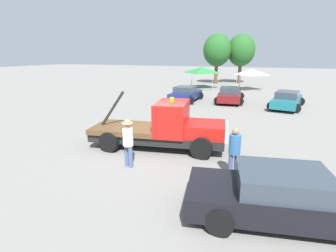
{
  "coord_description": "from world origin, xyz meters",
  "views": [
    {
      "loc": [
        4.61,
        -10.24,
        4.08
      ],
      "look_at": [
        0.5,
        0.0,
        1.05
      ],
      "focal_mm": 28.0,
      "sensor_mm": 36.0,
      "label": 1
    }
  ],
  "objects_px": {
    "person_near_truck": "(235,149)",
    "canopy_tent_white": "(252,72)",
    "person_at_hood": "(128,140)",
    "tree_center": "(241,50)",
    "foreground_car": "(290,197)",
    "tow_truck": "(166,128)",
    "parked_car_maroon": "(230,95)",
    "parked_car_teal": "(287,100)",
    "parked_car_navy": "(186,94)",
    "tree_left": "(217,50)",
    "canopy_tent_green": "(202,70)",
    "traffic_cone": "(180,122)"
  },
  "relations": [
    {
      "from": "tow_truck",
      "to": "person_at_hood",
      "type": "xyz_separation_m",
      "value": [
        -0.5,
        -2.4,
        0.14
      ]
    },
    {
      "from": "parked_car_maroon",
      "to": "tree_center",
      "type": "xyz_separation_m",
      "value": [
        -1.29,
        16.47,
        3.96
      ]
    },
    {
      "from": "person_at_hood",
      "to": "traffic_cone",
      "type": "relative_size",
      "value": 3.25
    },
    {
      "from": "tow_truck",
      "to": "parked_car_teal",
      "type": "distance_m",
      "value": 13.05
    },
    {
      "from": "foreground_car",
      "to": "person_at_hood",
      "type": "relative_size",
      "value": 3.06
    },
    {
      "from": "traffic_cone",
      "to": "person_near_truck",
      "type": "bearing_deg",
      "value": -55.1
    },
    {
      "from": "canopy_tent_green",
      "to": "traffic_cone",
      "type": "bearing_deg",
      "value": -78.92
    },
    {
      "from": "tow_truck",
      "to": "parked_car_maroon",
      "type": "relative_size",
      "value": 1.33
    },
    {
      "from": "canopy_tent_green",
      "to": "canopy_tent_white",
      "type": "bearing_deg",
      "value": 3.55
    },
    {
      "from": "parked_car_maroon",
      "to": "canopy_tent_white",
      "type": "relative_size",
      "value": 1.59
    },
    {
      "from": "canopy_tent_white",
      "to": "person_at_hood",
      "type": "bearing_deg",
      "value": -95.21
    },
    {
      "from": "parked_car_teal",
      "to": "canopy_tent_white",
      "type": "height_order",
      "value": "canopy_tent_white"
    },
    {
      "from": "parked_car_maroon",
      "to": "parked_car_teal",
      "type": "height_order",
      "value": "same"
    },
    {
      "from": "canopy_tent_green",
      "to": "tow_truck",
      "type": "bearing_deg",
      "value": -79.27
    },
    {
      "from": "parked_car_teal",
      "to": "canopy_tent_white",
      "type": "xyz_separation_m",
      "value": [
        -3.6,
        10.23,
        1.43
      ]
    },
    {
      "from": "foreground_car",
      "to": "canopy_tent_white",
      "type": "xyz_separation_m",
      "value": [
        -3.16,
        25.92,
        1.43
      ]
    },
    {
      "from": "foreground_car",
      "to": "tow_truck",
      "type": "bearing_deg",
      "value": 131.27
    },
    {
      "from": "canopy_tent_white",
      "to": "canopy_tent_green",
      "type": "bearing_deg",
      "value": -176.45
    },
    {
      "from": "canopy_tent_green",
      "to": "canopy_tent_white",
      "type": "relative_size",
      "value": 1.24
    },
    {
      "from": "canopy_tent_white",
      "to": "tree_center",
      "type": "relative_size",
      "value": 0.43
    },
    {
      "from": "tree_center",
      "to": "traffic_cone",
      "type": "height_order",
      "value": "tree_center"
    },
    {
      "from": "person_near_truck",
      "to": "tree_center",
      "type": "distance_m",
      "value": 31.61
    },
    {
      "from": "traffic_cone",
      "to": "foreground_car",
      "type": "bearing_deg",
      "value": -53.66
    },
    {
      "from": "canopy_tent_green",
      "to": "tree_left",
      "type": "height_order",
      "value": "tree_left"
    },
    {
      "from": "person_near_truck",
      "to": "canopy_tent_green",
      "type": "xyz_separation_m",
      "value": [
        -7.38,
        23.6,
        1.2
      ]
    },
    {
      "from": "parked_car_navy",
      "to": "traffic_cone",
      "type": "distance_m",
      "value": 8.61
    },
    {
      "from": "foreground_car",
      "to": "traffic_cone",
      "type": "distance_m",
      "value": 9.27
    },
    {
      "from": "foreground_car",
      "to": "tree_left",
      "type": "relative_size",
      "value": 0.79
    },
    {
      "from": "foreground_car",
      "to": "parked_car_teal",
      "type": "bearing_deg",
      "value": 77.3
    },
    {
      "from": "tow_truck",
      "to": "canopy_tent_white",
      "type": "bearing_deg",
      "value": 75.34
    },
    {
      "from": "person_at_hood",
      "to": "parked_car_maroon",
      "type": "distance_m",
      "value": 15.35
    },
    {
      "from": "person_near_truck",
      "to": "parked_car_navy",
      "type": "relative_size",
      "value": 0.41
    },
    {
      "from": "parked_car_navy",
      "to": "parked_car_teal",
      "type": "bearing_deg",
      "value": -89.62
    },
    {
      "from": "tree_left",
      "to": "person_at_hood",
      "type": "bearing_deg",
      "value": -84.18
    },
    {
      "from": "canopy_tent_green",
      "to": "parked_car_maroon",
      "type": "bearing_deg",
      "value": -61.03
    },
    {
      "from": "parked_car_navy",
      "to": "tree_left",
      "type": "distance_m",
      "value": 16.16
    },
    {
      "from": "parked_car_maroon",
      "to": "tree_center",
      "type": "distance_m",
      "value": 16.99
    },
    {
      "from": "tow_truck",
      "to": "person_at_hood",
      "type": "height_order",
      "value": "tow_truck"
    },
    {
      "from": "tow_truck",
      "to": "person_near_truck",
      "type": "bearing_deg",
      "value": -39.4
    },
    {
      "from": "canopy_tent_green",
      "to": "traffic_cone",
      "type": "height_order",
      "value": "canopy_tent_green"
    },
    {
      "from": "person_at_hood",
      "to": "tree_center",
      "type": "relative_size",
      "value": 0.26
    },
    {
      "from": "person_at_hood",
      "to": "parked_car_maroon",
      "type": "relative_size",
      "value": 0.38
    },
    {
      "from": "foreground_car",
      "to": "person_near_truck",
      "type": "xyz_separation_m",
      "value": [
        -1.65,
        1.96,
        0.36
      ]
    },
    {
      "from": "parked_car_maroon",
      "to": "canopy_tent_green",
      "type": "height_order",
      "value": "canopy_tent_green"
    },
    {
      "from": "tree_center",
      "to": "person_near_truck",
      "type": "bearing_deg",
      "value": -83.15
    },
    {
      "from": "person_near_truck",
      "to": "canopy_tent_white",
      "type": "height_order",
      "value": "canopy_tent_white"
    },
    {
      "from": "foreground_car",
      "to": "person_near_truck",
      "type": "relative_size",
      "value": 3.12
    },
    {
      "from": "tow_truck",
      "to": "person_near_truck",
      "type": "relative_size",
      "value": 3.57
    },
    {
      "from": "tree_left",
      "to": "foreground_car",
      "type": "bearing_deg",
      "value": -74.91
    },
    {
      "from": "parked_car_maroon",
      "to": "tree_left",
      "type": "relative_size",
      "value": 0.68
    }
  ]
}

